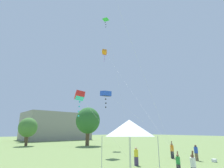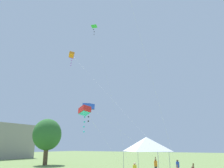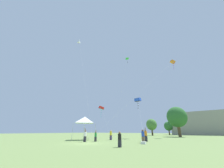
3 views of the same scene
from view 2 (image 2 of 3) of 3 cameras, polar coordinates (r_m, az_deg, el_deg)
tree_far_right at (r=46.35m, az=-16.56°, el=-12.57°), size 5.84×5.26×8.82m
festival_tent at (r=20.33m, az=9.00°, el=-15.27°), size 3.39×3.39×4.29m
person_blue_shirt at (r=31.76m, az=16.81°, el=-19.88°), size 0.42×0.42×1.78m
person_orange_shirt at (r=31.96m, az=11.35°, el=-20.08°), size 0.43×0.43×2.11m
kite_red_box_0 at (r=22.83m, az=-7.15°, el=-6.98°), size 5.75×3.54×7.57m
kite_blue_box_2 at (r=32.34m, az=-6.14°, el=-5.90°), size 5.81×11.38×9.63m
kite_orange_box_3 at (r=49.54m, az=-10.50°, el=7.45°), size 12.26×26.37×23.71m
kite_green_delta_4 at (r=34.26m, az=-4.68°, el=14.54°), size 1.39×6.65×21.28m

